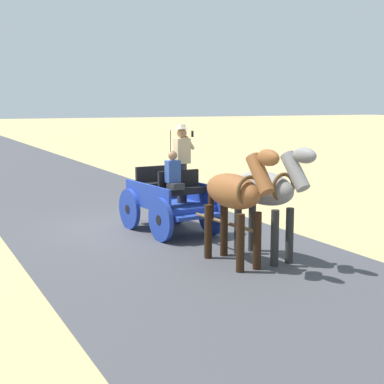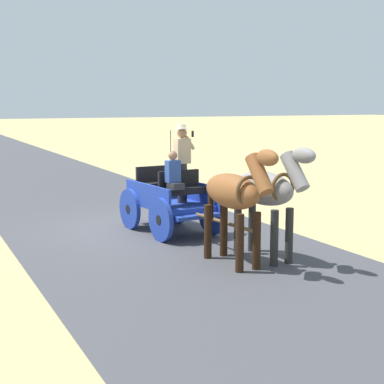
# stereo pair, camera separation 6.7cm
# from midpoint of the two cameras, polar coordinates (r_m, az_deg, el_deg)

# --- Properties ---
(ground_plane) EXTENTS (200.00, 200.00, 0.00)m
(ground_plane) POSITION_cam_midpoint_polar(r_m,az_deg,el_deg) (14.28, -5.74, -3.40)
(ground_plane) COLOR tan
(road_surface) EXTENTS (6.14, 160.00, 0.01)m
(road_surface) POSITION_cam_midpoint_polar(r_m,az_deg,el_deg) (14.28, -5.74, -3.39)
(road_surface) COLOR #424247
(road_surface) RESTS_ON ground
(horse_drawn_carriage) EXTENTS (1.64, 4.52, 2.50)m
(horse_drawn_carriage) POSITION_cam_midpoint_polar(r_m,az_deg,el_deg) (13.50, -2.18, -0.55)
(horse_drawn_carriage) COLOR #1E3899
(horse_drawn_carriage) RESTS_ON ground
(horse_near_side) EXTENTS (0.76, 2.15, 2.21)m
(horse_near_side) POSITION_cam_midpoint_polar(r_m,az_deg,el_deg) (11.14, 7.18, 0.08)
(horse_near_side) COLOR gray
(horse_near_side) RESTS_ON ground
(horse_off_side) EXTENTS (0.66, 2.13, 2.21)m
(horse_off_side) POSITION_cam_midpoint_polar(r_m,az_deg,el_deg) (10.70, 4.09, -0.23)
(horse_off_side) COLOR brown
(horse_off_side) RESTS_ON ground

